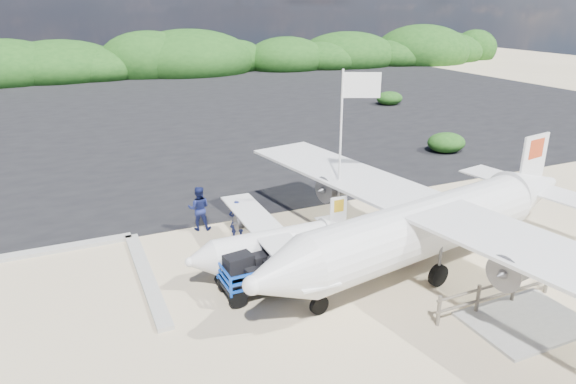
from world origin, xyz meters
name	(u,v)px	position (x,y,z in m)	size (l,w,h in m)	color
ground	(280,270)	(0.00, 0.00, 0.00)	(160.00, 160.00, 0.00)	beige
asphalt_apron	(142,114)	(0.00, 30.00, 0.00)	(90.00, 50.00, 0.04)	#B2B2B2
lagoon	(3,306)	(-9.00, 1.50, 0.00)	(9.00, 7.00, 0.40)	#B2B2B2
walkway_pad	(525,323)	(5.50, -6.00, 0.00)	(3.50, 2.50, 0.10)	#B2B2B2
vegetation_band	(110,78)	(0.00, 55.00, 0.00)	(124.00, 8.00, 4.40)	#B2B2B2
fence	(511,303)	(6.00, -5.00, 0.00)	(6.40, 2.00, 1.10)	#B2B2B2
baggage_cart	(260,292)	(-1.16, -1.05, 0.00)	(2.80, 1.60, 1.40)	blue
flagpole	(337,243)	(2.97, 1.09, 0.00)	(1.38, 0.57, 6.88)	white
signboard	(406,257)	(4.81, -0.99, 0.00)	(1.62, 0.15, 1.34)	maroon
crew_a	(237,220)	(-0.53, 3.18, 0.83)	(0.61, 0.40, 1.66)	navy
crew_b	(199,208)	(-1.68, 4.70, 0.96)	(0.93, 0.73, 1.92)	navy
aircraft_large	(331,112)	(15.34, 24.24, 0.00)	(17.92, 17.92, 5.38)	#B2B2B2
aircraft_small	(68,113)	(-5.85, 33.39, 0.00)	(6.67, 6.67, 2.40)	#B2B2B2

